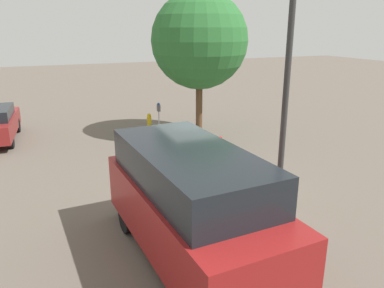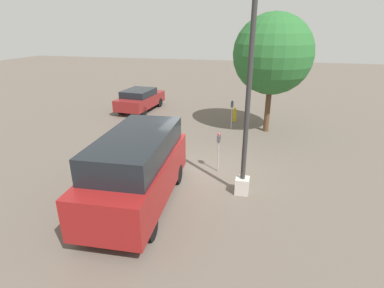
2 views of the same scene
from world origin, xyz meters
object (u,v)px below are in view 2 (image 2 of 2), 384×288
object	(u,v)px
parking_meter_far	(232,108)
lamp_post	(245,142)
parked_van	(137,168)
fire_hydrant	(235,114)
street_tree	(273,54)
car_distant	(140,99)
parking_meter_near	(219,143)

from	to	relation	value
parking_meter_far	lamp_post	distance (m)	6.70
parked_van	fire_hydrant	size ratio (longest dim) A/B	6.18
street_tree	lamp_post	bearing A→B (deg)	-5.68
lamp_post	fire_hydrant	world-z (taller)	lamp_post
fire_hydrant	parking_meter_far	bearing A→B (deg)	-0.72
car_distant	street_tree	world-z (taller)	street_tree
parking_meter_near	fire_hydrant	bearing A→B (deg)	-174.64
lamp_post	street_tree	size ratio (longest dim) A/B	1.00
parking_meter_near	parked_van	size ratio (longest dim) A/B	0.31
parking_meter_far	parked_van	distance (m)	8.15
parking_meter_far	fire_hydrant	distance (m)	1.63
parking_meter_near	car_distant	world-z (taller)	parking_meter_near
car_distant	lamp_post	bearing A→B (deg)	-136.40
parked_van	fire_hydrant	world-z (taller)	parked_van
car_distant	street_tree	xyz separation A→B (m)	(2.29, 8.04, 3.14)
parked_van	parking_meter_far	bearing A→B (deg)	163.12
car_distant	parking_meter_near	bearing A→B (deg)	-135.87
lamp_post	street_tree	xyz separation A→B (m)	(-6.69, 0.67, 2.07)
parked_van	car_distant	world-z (taller)	parked_van
lamp_post	parked_van	xyz separation A→B (m)	(1.36, -3.05, -0.61)
parking_meter_near	parked_van	world-z (taller)	parked_van
parked_van	street_tree	world-z (taller)	street_tree
lamp_post	parking_meter_near	bearing A→B (deg)	-143.65
parked_van	street_tree	size ratio (longest dim) A/B	0.86
lamp_post	street_tree	world-z (taller)	lamp_post
parking_meter_near	lamp_post	world-z (taller)	lamp_post
parked_van	street_tree	distance (m)	9.27
parking_meter_far	fire_hydrant	xyz separation A→B (m)	(-1.46, 0.02, -0.73)
parking_meter_far	fire_hydrant	size ratio (longest dim) A/B	1.90
lamp_post	parked_van	bearing A→B (deg)	-65.91
parking_meter_near	fire_hydrant	xyz separation A→B (m)	(-6.63, -0.10, -0.73)
parking_meter_near	street_tree	bearing A→B (deg)	166.74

